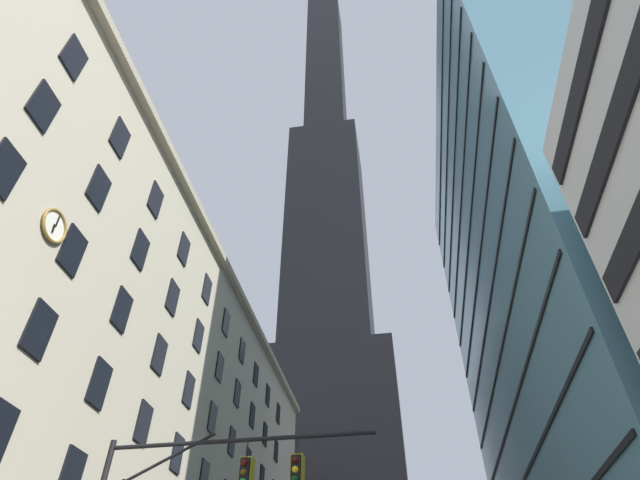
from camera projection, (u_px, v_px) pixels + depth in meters
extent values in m
cube|color=#B2A88E|center=(98.00, 449.00, 38.49)|extent=(17.87, 58.75, 29.98)
cube|color=#9E937A|center=(235.00, 285.00, 46.76)|extent=(0.70, 58.75, 0.60)
cube|color=black|center=(71.00, 476.00, 21.49)|extent=(0.14, 1.40, 2.20)
cube|color=black|center=(39.00, 330.00, 20.54)|extent=(0.14, 1.40, 2.20)
cube|color=black|center=(99.00, 383.00, 24.25)|extent=(0.14, 1.40, 2.20)
cube|color=black|center=(143.00, 423.00, 27.97)|extent=(0.14, 1.40, 2.20)
cube|color=black|center=(177.00, 453.00, 31.68)|extent=(0.14, 1.40, 2.20)
cube|color=black|center=(204.00, 477.00, 35.39)|extent=(0.14, 1.40, 2.20)
cube|color=black|center=(4.00, 169.00, 19.59)|extent=(0.14, 1.40, 2.20)
cube|color=black|center=(72.00, 250.00, 23.31)|extent=(0.14, 1.40, 2.20)
cube|color=black|center=(122.00, 310.00, 27.02)|extent=(0.14, 1.40, 2.20)
cube|color=black|center=(159.00, 355.00, 30.73)|extent=(0.14, 1.40, 2.20)
cube|color=black|center=(189.00, 390.00, 34.44)|extent=(0.14, 1.40, 2.20)
cube|color=black|center=(212.00, 418.00, 38.16)|extent=(0.14, 1.40, 2.20)
cube|color=black|center=(232.00, 442.00, 41.87)|extent=(0.14, 1.40, 2.20)
cube|color=black|center=(248.00, 461.00, 45.58)|extent=(0.14, 1.40, 2.20)
cube|color=black|center=(262.00, 478.00, 49.29)|extent=(0.14, 1.40, 2.20)
cube|color=black|center=(43.00, 106.00, 22.36)|extent=(0.14, 1.40, 2.20)
cube|color=black|center=(99.00, 188.00, 26.07)|extent=(0.14, 1.40, 2.20)
cube|color=black|center=(140.00, 250.00, 29.78)|extent=(0.14, 1.40, 2.20)
cube|color=black|center=(173.00, 297.00, 33.50)|extent=(0.14, 1.40, 2.20)
cube|color=black|center=(198.00, 336.00, 37.21)|extent=(0.14, 1.40, 2.20)
cube|color=black|center=(220.00, 367.00, 40.92)|extent=(0.14, 1.40, 2.20)
cube|color=black|center=(237.00, 393.00, 44.63)|extent=(0.14, 1.40, 2.20)
cube|color=black|center=(252.00, 415.00, 48.35)|extent=(0.14, 1.40, 2.20)
cube|color=black|center=(265.00, 434.00, 52.06)|extent=(0.14, 1.40, 2.20)
cube|color=black|center=(276.00, 451.00, 55.77)|extent=(0.14, 1.40, 2.20)
cube|color=black|center=(74.00, 57.00, 25.12)|extent=(0.14, 1.40, 2.20)
cube|color=black|center=(120.00, 138.00, 28.84)|extent=(0.14, 1.40, 2.20)
cube|color=black|center=(155.00, 200.00, 32.55)|extent=(0.14, 1.40, 2.20)
cube|color=black|center=(184.00, 249.00, 36.26)|extent=(0.14, 1.40, 2.20)
cube|color=black|center=(207.00, 289.00, 39.97)|extent=(0.14, 1.40, 2.20)
cube|color=black|center=(226.00, 323.00, 43.69)|extent=(0.14, 1.40, 2.20)
cube|color=black|center=(242.00, 351.00, 47.40)|extent=(0.14, 1.40, 2.20)
cube|color=black|center=(256.00, 375.00, 51.11)|extent=(0.14, 1.40, 2.20)
cube|color=black|center=(268.00, 396.00, 54.82)|extent=(0.14, 1.40, 2.20)
cube|color=black|center=(278.00, 414.00, 58.54)|extent=(0.14, 1.40, 2.20)
torus|color=olive|center=(55.00, 226.00, 22.12)|extent=(0.15, 1.61, 1.61)
cylinder|color=silver|center=(54.00, 226.00, 22.13)|extent=(0.05, 1.39, 1.39)
cube|color=black|center=(54.00, 228.00, 21.98)|extent=(0.03, 0.14, 0.42)
cube|color=black|center=(58.00, 221.00, 22.33)|extent=(0.03, 0.10, 0.62)
cube|color=black|center=(328.00, 240.00, 123.47)|extent=(18.23, 18.23, 69.86)
cube|color=black|center=(326.00, 69.00, 175.21)|extent=(11.72, 11.72, 87.32)
cylinder|color=silver|center=(319.00, 0.00, 212.19)|extent=(1.20, 1.20, 24.17)
cube|color=black|center=(620.00, 111.00, 15.72)|extent=(0.16, 10.91, 1.10)
cube|color=black|center=(586.00, 61.00, 17.70)|extent=(0.16, 10.91, 1.10)
cube|color=teal|center=(599.00, 289.00, 41.72)|extent=(18.77, 38.37, 52.09)
cube|color=black|center=(526.00, 475.00, 33.64)|extent=(0.12, 37.37, 0.24)
cube|color=black|center=(511.00, 416.00, 36.28)|extent=(0.12, 37.37, 0.24)
cube|color=black|center=(498.00, 365.00, 38.91)|extent=(0.12, 37.37, 0.24)
cube|color=black|center=(487.00, 320.00, 41.54)|extent=(0.12, 37.37, 0.24)
cube|color=black|center=(477.00, 281.00, 44.18)|extent=(0.12, 37.37, 0.24)
cube|color=black|center=(468.00, 246.00, 46.81)|extent=(0.12, 37.37, 0.24)
cube|color=black|center=(460.00, 215.00, 49.44)|extent=(0.12, 37.37, 0.24)
cube|color=black|center=(453.00, 187.00, 52.07)|extent=(0.12, 37.37, 0.24)
cube|color=black|center=(447.00, 162.00, 54.71)|extent=(0.12, 37.37, 0.24)
cube|color=black|center=(441.00, 139.00, 57.34)|extent=(0.12, 37.37, 0.24)
cylinder|color=black|center=(239.00, 440.00, 16.60)|extent=(8.95, 0.14, 0.14)
cylinder|color=black|center=(158.00, 464.00, 16.54)|extent=(3.67, 0.10, 1.84)
cylinder|color=black|center=(247.00, 449.00, 16.37)|extent=(0.04, 0.04, 0.60)
cube|color=black|center=(245.00, 474.00, 15.88)|extent=(0.30, 0.30, 0.90)
cube|color=olive|center=(247.00, 475.00, 16.00)|extent=(0.40, 0.40, 1.04)
sphere|color=#450808|center=(245.00, 463.00, 15.94)|extent=(0.20, 0.20, 0.20)
sphere|color=#4B3A08|center=(244.00, 472.00, 15.76)|extent=(0.20, 0.20, 0.20)
cylinder|color=black|center=(297.00, 446.00, 16.17)|extent=(0.04, 0.04, 0.60)
cube|color=black|center=(296.00, 471.00, 15.67)|extent=(0.30, 0.30, 0.90)
cube|color=olive|center=(297.00, 473.00, 15.80)|extent=(0.40, 0.40, 1.04)
sphere|color=#450808|center=(296.00, 460.00, 15.74)|extent=(0.20, 0.20, 0.20)
sphere|color=yellow|center=(295.00, 469.00, 15.55)|extent=(0.20, 0.20, 0.20)
sphere|color=#083D10|center=(295.00, 479.00, 15.37)|extent=(0.20, 0.20, 0.20)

